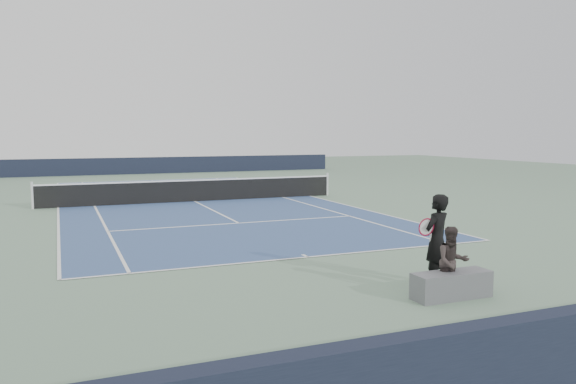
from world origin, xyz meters
name	(u,v)px	position (x,y,z in m)	size (l,w,h in m)	color
ground	(195,202)	(0.00, 0.00, 0.00)	(80.00, 80.00, 0.00)	slate
court_surface	(195,201)	(0.00, 0.00, 0.01)	(10.97, 23.77, 0.01)	#354E7D
tennis_net	(194,190)	(0.00, 0.00, 0.50)	(12.90, 0.10, 1.07)	silver
windscreen_far	(139,166)	(0.00, 17.88, 0.60)	(30.00, 0.25, 1.20)	black
tennis_player	(436,240)	(1.28, -15.08, 0.90)	(0.85, 0.70, 1.79)	black
tennis_ball	(459,293)	(1.33, -15.72, 0.03)	(0.06, 0.06, 0.06)	#B5D72B
spectator_bench	(452,273)	(1.04, -15.86, 0.46)	(1.56, 0.84, 1.30)	slate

